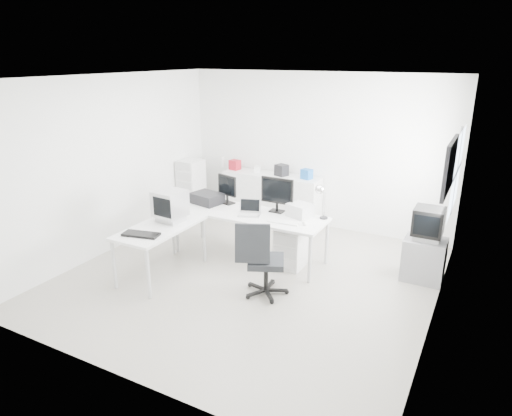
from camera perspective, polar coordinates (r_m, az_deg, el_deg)
The scene contains 30 objects.
floor at distance 6.71m, azimuth -0.81°, elevation -8.60°, with size 5.00×5.00×0.01m, color beige.
ceiling at distance 5.97m, azimuth -0.94°, elevation 16.03°, with size 5.00×5.00×0.01m, color white.
back_wall at distance 8.41m, azimuth 7.42°, elevation 7.03°, with size 5.00×0.02×2.80m, color white.
left_wall at distance 7.68m, azimuth -17.51°, elevation 5.21°, with size 0.02×5.00×2.80m, color white.
right_wall at distance 5.50m, azimuth 22.62°, elevation -0.55°, with size 0.02×5.00×2.80m, color white.
window at distance 6.60m, azimuth 23.82°, elevation 4.16°, with size 0.02×1.20×1.10m, color white, non-canonical shape.
wall_picture at distance 5.47m, azimuth 23.07°, elevation 4.76°, with size 0.04×0.90×0.60m, color black, non-canonical shape.
main_desk at distance 7.17m, azimuth -0.81°, elevation -3.45°, with size 2.40×0.80×0.75m, color white, non-canonical shape.
side_desk at distance 6.78m, azimuth -11.68°, elevation -5.20°, with size 0.70×1.40×0.75m, color white, non-canonical shape.
drawer_pedestal at distance 6.96m, azimuth 4.47°, elevation -4.89°, with size 0.40×0.50×0.60m, color white.
inkjet_printer at distance 7.52m, azimuth -6.15°, elevation 1.22°, with size 0.48×0.37×0.17m, color black.
lcd_monitor_small at distance 7.43m, azimuth -3.63°, elevation 2.39°, with size 0.39×0.22×0.49m, color black, non-canonical shape.
lcd_monitor_large at distance 7.01m, azimuth 2.66°, elevation 1.67°, with size 0.53×0.21×0.55m, color black, non-canonical shape.
laptop at distance 6.90m, azimuth -0.86°, elevation -0.03°, with size 0.34×0.35×0.23m, color #B7B7BA, non-canonical shape.
white_keyboard at distance 6.64m, azimuth 3.48°, elevation -1.78°, with size 0.46×0.14×0.02m, color white.
white_mouse at distance 6.56m, azimuth 6.05°, elevation -1.89°, with size 0.06×0.06×0.06m, color white.
laser_printer at distance 6.89m, azimuth 5.53°, elevation -0.28°, with size 0.34×0.29×0.20m, color #B9B9B9.
desk_lamp at distance 6.79m, azimuth 8.56°, elevation 0.74°, with size 0.17×0.17×0.51m, color silver, non-canonical shape.
crt_monitor at distance 6.74m, azimuth -10.69°, elevation 0.43°, with size 0.44×0.44×0.50m, color #B7B7BA, non-canonical shape.
black_keyboard at distance 6.36m, azimuth -14.18°, elevation -3.22°, with size 0.50×0.20×0.03m, color black.
office_chair at distance 6.05m, azimuth 1.27°, elevation -6.24°, with size 0.61×0.61×1.06m, color #26272B, non-canonical shape.
tv_cabinet at distance 6.94m, azimuth 20.23°, elevation -6.04°, with size 0.56×0.46×0.62m, color gray.
crt_tv at distance 6.75m, azimuth 20.73°, elevation -1.92°, with size 0.50×0.48×0.45m, color black, non-canonical shape.
sideboard at distance 8.70m, azimuth 1.95°, elevation 1.23°, with size 1.88×0.47×0.94m, color white.
clutter_box_a at distance 8.91m, azimuth -2.66°, elevation 5.41°, with size 0.19×0.17×0.19m, color #A71725.
clutter_box_b at distance 8.69m, azimuth 0.20°, elevation 4.85°, with size 0.12×0.10×0.12m, color white.
clutter_box_c at distance 8.46m, azimuth 3.21°, elevation 4.75°, with size 0.21×0.19×0.21m, color black.
clutter_box_d at distance 8.27m, azimuth 6.36°, elevation 4.24°, with size 0.18×0.16×0.18m, color #195CB2.
clutter_bottle at distance 9.10m, azimuth -4.17°, elevation 5.76°, with size 0.07×0.07×0.22m, color white.
filing_cabinet at distance 9.06m, azimuth -8.07°, elevation 2.40°, with size 0.40×0.47×1.13m, color white.
Camera 1 is at (2.88, -5.22, 3.08)m, focal length 32.00 mm.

